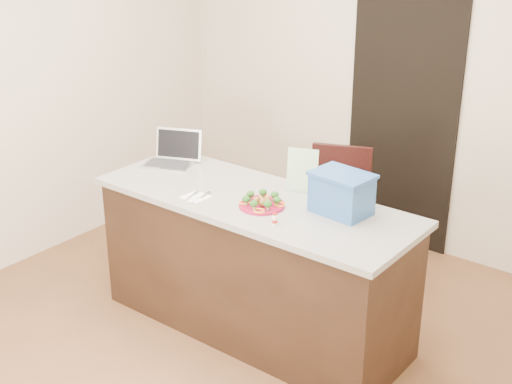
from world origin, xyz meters
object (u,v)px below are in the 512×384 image
Objects in this scene: island at (254,264)px; chair at (332,204)px; laptop at (173,155)px; plate at (262,205)px; napkin at (196,197)px; yogurt_bottle at (275,220)px; blue_box at (342,193)px.

island is 2.11× the size of chair.
laptop is at bearing 170.19° from island.
island is 7.50× the size of plate.
plate reaches higher than napkin.
chair is (-0.33, 1.16, -0.39)m from yogurt_bottle.
plate is at bearing 143.47° from yogurt_bottle.
blue_box reaches higher than yogurt_bottle.
napkin is 0.61m from yogurt_bottle.
laptop is (-0.53, 0.35, 0.06)m from napkin.
chair is (-0.01, 0.93, 0.09)m from island.
plate is 0.42m from napkin.
laptop is (-0.93, 0.21, 0.05)m from plate.
napkin is at bearing -151.01° from blue_box.
island is 0.49m from plate.
plate is 0.48m from blue_box.
yogurt_bottle is (0.21, -0.16, 0.02)m from plate.
island is 0.93m from chair.
blue_box is (0.21, 0.37, 0.10)m from yogurt_bottle.
island is 0.98m from laptop.
island is at bearing -33.04° from laptop.
plate is 4.01× the size of yogurt_bottle.
blue_box is at bearing 14.73° from island.
yogurt_bottle reaches higher than plate.
blue_box is at bearing 26.99° from plate.
yogurt_bottle is at bearing -41.17° from laptop.
laptop is at bearing 146.44° from napkin.
laptop reaches higher than napkin.
chair is at bearing 96.96° from plate.
plate is 0.28× the size of chair.
chair reaches higher than plate.
laptop is at bearing 162.06° from yogurt_bottle.
chair is (-0.54, 0.79, -0.49)m from blue_box.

